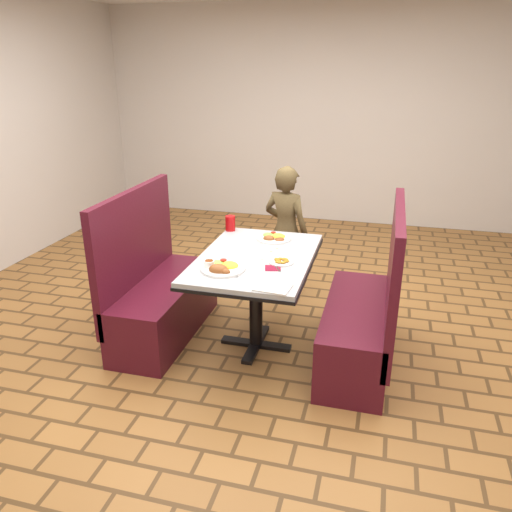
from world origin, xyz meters
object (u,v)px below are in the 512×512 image
at_px(far_dinner_plate, 274,236).
at_px(plantain_plate, 281,261).
at_px(booth_bench_right, 363,321).
at_px(diner_person, 286,231).
at_px(dining_table, 256,268).
at_px(near_dinner_plate, 222,266).
at_px(booth_bench_left, 159,296).
at_px(red_tumbler, 230,223).

relative_size(far_dinner_plate, plantain_plate, 1.59).
bearing_deg(booth_bench_right, diner_person, 126.90).
relative_size(dining_table, near_dinner_plate, 4.03).
height_order(dining_table, diner_person, diner_person).
xyz_separation_m(booth_bench_left, red_tumbler, (0.44, 0.52, 0.48)).
relative_size(booth_bench_right, near_dinner_plate, 3.99).
xyz_separation_m(booth_bench_right, diner_person, (-0.79, 1.06, 0.28)).
xyz_separation_m(far_dinner_plate, plantain_plate, (0.16, -0.48, -0.01)).
xyz_separation_m(diner_person, near_dinner_plate, (-0.16, -1.37, 0.18)).
bearing_deg(near_dinner_plate, far_dinner_plate, 74.37).
height_order(diner_person, plantain_plate, diner_person).
xyz_separation_m(near_dinner_plate, red_tumbler, (-0.21, 0.83, 0.03)).
bearing_deg(booth_bench_right, booth_bench_left, 180.00).
relative_size(booth_bench_left, red_tumbler, 9.67).
relative_size(diner_person, near_dinner_plate, 4.02).
xyz_separation_m(booth_bench_right, red_tumbler, (-1.16, 0.52, 0.48)).
bearing_deg(near_dinner_plate, dining_table, 63.92).
bearing_deg(plantain_plate, dining_table, 157.79).
height_order(booth_bench_right, near_dinner_plate, booth_bench_right).
relative_size(booth_bench_left, diner_person, 0.99).
height_order(diner_person, red_tumbler, diner_person).
bearing_deg(near_dinner_plate, diner_person, 83.43).
bearing_deg(red_tumbler, booth_bench_left, -130.15).
bearing_deg(booth_bench_right, red_tumbler, 155.84).
bearing_deg(diner_person, booth_bench_left, 70.59).
height_order(booth_bench_right, diner_person, diner_person).
height_order(dining_table, near_dinner_plate, near_dinner_plate).
height_order(near_dinner_plate, far_dinner_plate, near_dinner_plate).
distance_m(near_dinner_plate, far_dinner_plate, 0.73).
relative_size(booth_bench_left, plantain_plate, 7.10).
height_order(far_dinner_plate, plantain_plate, far_dinner_plate).
xyz_separation_m(diner_person, far_dinner_plate, (0.04, -0.67, 0.17)).
relative_size(booth_bench_right, plantain_plate, 7.10).
distance_m(booth_bench_right, plantain_plate, 0.74).
distance_m(booth_bench_left, far_dinner_plate, 1.03).
bearing_deg(booth_bench_right, near_dinner_plate, -161.74).
height_order(booth_bench_left, booth_bench_right, same).
xyz_separation_m(booth_bench_right, plantain_plate, (-0.59, -0.08, 0.43)).
relative_size(far_dinner_plate, red_tumbler, 2.16).
bearing_deg(dining_table, diner_person, 89.77).
distance_m(near_dinner_plate, red_tumbler, 0.86).
height_order(dining_table, plantain_plate, plantain_plate).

